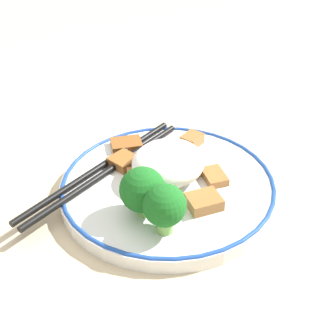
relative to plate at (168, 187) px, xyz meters
name	(u,v)px	position (x,y,z in m)	size (l,w,h in m)	color
ground_plane	(168,194)	(0.00, 0.00, -0.01)	(3.00, 3.00, 0.00)	#C6B28E
plate	(168,187)	(0.00, 0.00, 0.00)	(0.25, 0.25, 0.02)	white
rice_mound	(168,163)	(-0.01, -0.01, 0.03)	(0.09, 0.08, 0.04)	white
broccoli_back_left	(143,190)	(0.06, 0.02, 0.04)	(0.05, 0.05, 0.05)	#7FB756
broccoli_back_center	(165,206)	(0.06, 0.05, 0.04)	(0.04, 0.04, 0.05)	#7FB756
meat_near_front	(142,175)	(0.02, -0.03, 0.01)	(0.04, 0.04, 0.01)	#9E6633
meat_near_left	(214,176)	(-0.04, 0.04, 0.01)	(0.04, 0.04, 0.01)	#9E6633
meat_near_right	(126,144)	(-0.02, -0.09, 0.01)	(0.05, 0.05, 0.01)	brown
meat_near_back	(155,160)	(-0.02, -0.03, 0.01)	(0.04, 0.04, 0.01)	brown
meat_on_rice_edge	(192,140)	(-0.08, -0.03, 0.01)	(0.03, 0.02, 0.01)	#9E6633
meat_mid_left	(124,161)	(0.01, -0.06, 0.01)	(0.03, 0.03, 0.01)	#995B28
meat_mid_right	(204,202)	(0.01, 0.06, 0.01)	(0.04, 0.04, 0.01)	#9E6633
meat_far_scatter	(190,163)	(-0.04, 0.00, 0.01)	(0.05, 0.05, 0.01)	#995B28
chopsticks	(103,169)	(0.04, -0.07, 0.01)	(0.25, 0.04, 0.01)	black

